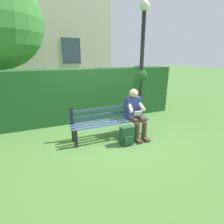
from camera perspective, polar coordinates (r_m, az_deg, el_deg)
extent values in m
plane|color=#477533|center=(4.33, -0.52, -8.35)|extent=(60.00, 60.00, 0.00)
cube|color=black|center=(4.51, 10.65, -4.64)|extent=(0.07, 0.07, 0.42)
cube|color=black|center=(3.89, -11.91, -8.50)|extent=(0.07, 0.07, 0.42)
cube|color=black|center=(4.73, 8.72, -3.41)|extent=(0.07, 0.07, 0.42)
cube|color=black|center=(4.15, -12.72, -6.81)|extent=(0.07, 0.07, 0.42)
cube|color=#384C7A|center=(4.33, -1.52, -2.16)|extent=(1.92, 0.06, 0.02)
cube|color=#384C7A|center=(4.21, -0.87, -2.73)|extent=(1.92, 0.06, 0.02)
cube|color=#384C7A|center=(4.10, -0.19, -3.32)|extent=(1.92, 0.06, 0.02)
cube|color=#384C7A|center=(3.99, 0.54, -3.95)|extent=(1.92, 0.06, 0.02)
cube|color=black|center=(4.63, 8.71, 1.63)|extent=(0.06, 0.06, 0.38)
cube|color=black|center=(4.03, -13.23, -1.12)|extent=(0.06, 0.06, 0.38)
cube|color=#384C7A|center=(4.27, -1.49, -0.59)|extent=(1.92, 0.02, 0.06)
cube|color=#384C7A|center=(4.23, -1.50, 1.31)|extent=(1.92, 0.02, 0.06)
cube|color=navy|center=(4.34, 6.83, 1.54)|extent=(0.38, 0.22, 0.52)
sphere|color=#D8AD8C|center=(4.24, 7.15, 6.13)|extent=(0.22, 0.22, 0.22)
cylinder|color=#473828|center=(4.29, 9.25, -2.13)|extent=(0.13, 0.42, 0.13)
cylinder|color=#473828|center=(4.20, 6.93, -2.50)|extent=(0.13, 0.42, 0.13)
cylinder|color=#473828|center=(4.22, 10.59, -6.09)|extent=(0.12, 0.12, 0.44)
cylinder|color=#473828|center=(4.12, 8.24, -6.57)|extent=(0.12, 0.12, 0.44)
cube|color=#473828|center=(4.24, 11.04, -8.77)|extent=(0.10, 0.24, 0.07)
cube|color=#473828|center=(4.14, 8.70, -9.32)|extent=(0.10, 0.24, 0.07)
cylinder|color=#D8AD8C|center=(4.28, 9.53, 2.04)|extent=(0.14, 0.32, 0.26)
cylinder|color=#D8AD8C|center=(4.14, 6.00, 1.62)|extent=(0.14, 0.32, 0.26)
cube|color=white|center=(4.15, 8.55, -0.43)|extent=(0.20, 0.07, 0.13)
cube|color=#1E5123|center=(5.51, -6.71, 5.97)|extent=(5.37, 0.68, 1.57)
sphere|color=#1E5123|center=(5.98, 8.69, 12.15)|extent=(0.61, 0.61, 0.61)
sphere|color=#1E5123|center=(5.30, -21.38, 9.56)|extent=(0.55, 0.55, 0.55)
cylinder|color=brown|center=(6.69, -32.31, 8.01)|extent=(0.32, 0.32, 2.16)
cube|color=beige|center=(10.93, -28.10, 26.45)|extent=(8.56, 3.18, 7.77)
cube|color=#334756|center=(9.28, -13.27, 19.11)|extent=(0.90, 0.04, 1.20)
cube|color=#1E4728|center=(3.94, 4.94, -7.72)|extent=(0.30, 0.17, 0.43)
cube|color=#1E4728|center=(3.89, 5.62, -9.47)|extent=(0.21, 0.04, 0.19)
cylinder|color=#1E4728|center=(4.04, 5.45, -6.67)|extent=(0.04, 0.04, 0.26)
cylinder|color=#1E4728|center=(3.97, 3.11, -7.11)|extent=(0.04, 0.04, 0.26)
cylinder|color=black|center=(6.06, 8.96, -0.22)|extent=(0.22, 0.22, 0.10)
cylinder|color=black|center=(5.78, 9.72, 14.54)|extent=(0.12, 0.12, 3.20)
sphere|color=silver|center=(5.93, 10.73, 31.26)|extent=(0.28, 0.28, 0.28)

